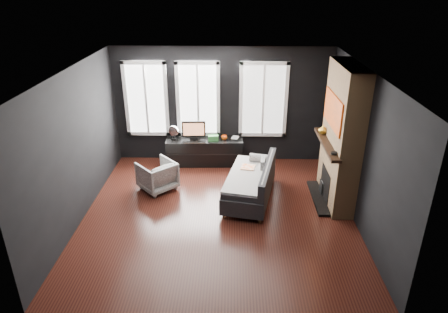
{
  "coord_description": "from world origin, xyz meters",
  "views": [
    {
      "loc": [
        0.26,
        -6.41,
        4.1
      ],
      "look_at": [
        0.1,
        0.3,
        1.05
      ],
      "focal_mm": 32.0,
      "sensor_mm": 36.0,
      "label": 1
    }
  ],
  "objects_px": {
    "media_console": "(205,151)",
    "book": "(232,133)",
    "armchair": "(157,174)",
    "sofa": "(250,181)",
    "mug": "(224,137)",
    "monitor": "(194,129)",
    "mantel_vase": "(323,129)"
  },
  "relations": [
    {
      "from": "mug",
      "to": "book",
      "type": "distance_m",
      "value": 0.23
    },
    {
      "from": "armchair",
      "to": "book",
      "type": "height_order",
      "value": "book"
    },
    {
      "from": "sofa",
      "to": "mug",
      "type": "bearing_deg",
      "value": 120.56
    },
    {
      "from": "sofa",
      "to": "armchair",
      "type": "relative_size",
      "value": 2.64
    },
    {
      "from": "sofa",
      "to": "book",
      "type": "bearing_deg",
      "value": 113.59
    },
    {
      "from": "sofa",
      "to": "armchair",
      "type": "xyz_separation_m",
      "value": [
        -1.91,
        0.33,
        -0.05
      ]
    },
    {
      "from": "mantel_vase",
      "to": "monitor",
      "type": "bearing_deg",
      "value": 156.46
    },
    {
      "from": "sofa",
      "to": "mantel_vase",
      "type": "distance_m",
      "value": 1.78
    },
    {
      "from": "sofa",
      "to": "book",
      "type": "height_order",
      "value": "book"
    },
    {
      "from": "monitor",
      "to": "mantel_vase",
      "type": "height_order",
      "value": "mantel_vase"
    },
    {
      "from": "media_console",
      "to": "book",
      "type": "relative_size",
      "value": 8.29
    },
    {
      "from": "mug",
      "to": "book",
      "type": "height_order",
      "value": "book"
    },
    {
      "from": "monitor",
      "to": "book",
      "type": "bearing_deg",
      "value": 4.52
    },
    {
      "from": "sofa",
      "to": "monitor",
      "type": "xyz_separation_m",
      "value": [
        -1.25,
        1.63,
        0.47
      ]
    },
    {
      "from": "monitor",
      "to": "book",
      "type": "relative_size",
      "value": 2.59
    },
    {
      "from": "media_console",
      "to": "mantel_vase",
      "type": "relative_size",
      "value": 9.44
    },
    {
      "from": "monitor",
      "to": "book",
      "type": "height_order",
      "value": "monitor"
    },
    {
      "from": "sofa",
      "to": "media_console",
      "type": "height_order",
      "value": "sofa"
    },
    {
      "from": "armchair",
      "to": "mantel_vase",
      "type": "xyz_separation_m",
      "value": [
        3.36,
        0.12,
        0.98
      ]
    },
    {
      "from": "sofa",
      "to": "mug",
      "type": "relative_size",
      "value": 13.78
    },
    {
      "from": "monitor",
      "to": "mantel_vase",
      "type": "xyz_separation_m",
      "value": [
        2.7,
        -1.18,
        0.46
      ]
    },
    {
      "from": "monitor",
      "to": "mug",
      "type": "relative_size",
      "value": 4.25
    },
    {
      "from": "book",
      "to": "mantel_vase",
      "type": "xyz_separation_m",
      "value": [
        1.81,
        -1.29,
        0.6
      ]
    },
    {
      "from": "sofa",
      "to": "media_console",
      "type": "xyz_separation_m",
      "value": [
        -1.01,
        1.64,
        -0.08
      ]
    },
    {
      "from": "sofa",
      "to": "mantel_vase",
      "type": "relative_size",
      "value": 9.56
    },
    {
      "from": "monitor",
      "to": "mug",
      "type": "xyz_separation_m",
      "value": [
        0.71,
        -0.02,
        -0.18
      ]
    },
    {
      "from": "monitor",
      "to": "sofa",
      "type": "bearing_deg",
      "value": -55.4
    },
    {
      "from": "media_console",
      "to": "book",
      "type": "height_order",
      "value": "book"
    },
    {
      "from": "armchair",
      "to": "book",
      "type": "distance_m",
      "value": 2.13
    },
    {
      "from": "media_console",
      "to": "mug",
      "type": "height_order",
      "value": "mug"
    },
    {
      "from": "armchair",
      "to": "book",
      "type": "relative_size",
      "value": 3.17
    },
    {
      "from": "armchair",
      "to": "book",
      "type": "xyz_separation_m",
      "value": [
        1.55,
        1.41,
        0.38
      ]
    }
  ]
}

